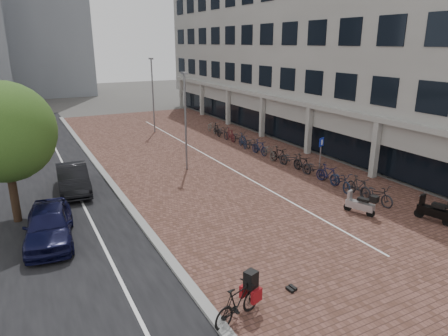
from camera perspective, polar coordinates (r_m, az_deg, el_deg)
The scene contains 18 objects.
ground at distance 16.99m, azimuth 9.55°, elevation -9.57°, with size 140.00×140.00×0.00m, color #474442.
plaza_brick at distance 27.58m, azimuth -2.09°, elevation 1.30°, with size 14.50×42.00×0.04m, color brown.
street_asphalt at distance 25.13m, azimuth -25.36°, elevation -2.04°, with size 8.00×50.00×0.03m, color black.
curb at distance 25.47m, azimuth -16.66°, elevation -0.66°, with size 0.35×42.00×0.14m, color gray.
lane_line at distance 25.23m, azimuth -20.86°, elevation -1.37°, with size 0.12×44.00×0.00m, color white.
parking_line at distance 27.66m, azimuth -1.72°, elevation 1.41°, with size 0.10×30.00×0.00m, color white.
office_building at distance 35.79m, azimuth 11.64°, elevation 18.32°, with size 8.40×40.00×15.00m.
car_navy at distance 17.51m, azimuth -23.47°, elevation -7.32°, with size 1.76×4.36×1.49m, color black.
car_dark at distance 22.80m, azimuth -20.52°, elevation -1.44°, with size 1.51×4.33×1.43m, color black.
hero_bike at distance 12.04m, azimuth 2.00°, elevation -18.37°, with size 1.96×1.12×1.33m.
shoes at distance 13.68m, azimuth 9.54°, elevation -16.53°, with size 0.41×0.34×0.10m, color black, non-canonical shape.
scooter_front at distance 19.67m, azimuth 18.64°, elevation -4.76°, with size 0.48×1.54×1.06m, color #A7A7AC, non-canonical shape.
scooter_mid at distance 20.07m, azimuth 27.59°, elevation -5.25°, with size 0.53×1.71×1.17m, color black, non-canonical shape.
parking_sign at distance 23.91m, azimuth 13.48°, elevation 2.31°, with size 0.48×0.23×2.41m.
lamp_near at distance 24.62m, azimuth -5.43°, elevation 6.31°, with size 0.12×0.12×5.89m, color gray.
lamp_far at distance 35.88m, azimuth -9.98°, elevation 9.91°, with size 0.12×0.12×6.29m, color gray.
street_tree at distance 19.31m, azimuth -28.30°, elevation 4.22°, with size 4.24×4.24×6.17m.
bike_row at distance 27.74m, azimuth 6.51°, elevation 2.39°, with size 1.28×20.41×1.05m.
Camera 1 is at (-9.38, -11.94, 7.62)m, focal length 32.43 mm.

